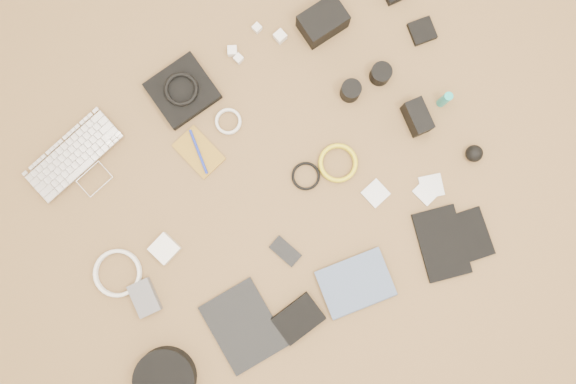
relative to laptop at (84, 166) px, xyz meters
name	(u,v)px	position (x,y,z in m)	size (l,w,h in m)	color
room_shell	(273,107)	(0.56, -0.36, 1.24)	(4.04, 4.04, 2.58)	brown
laptop	(84,166)	(0.00, 0.00, 0.00)	(0.33, 0.23, 0.03)	silver
headphone_pouch	(183,91)	(0.40, 0.08, 0.00)	(0.19, 0.18, 0.03)	black
headphones	(181,89)	(0.40, 0.08, 0.03)	(0.11, 0.11, 0.01)	black
charger_a	(239,59)	(0.62, 0.10, 0.00)	(0.03, 0.03, 0.02)	white
charger_b	(257,28)	(0.72, 0.16, 0.00)	(0.03, 0.03, 0.02)	white
charger_c	(280,36)	(0.77, 0.10, 0.00)	(0.03, 0.03, 0.03)	white
charger_d	(232,51)	(0.61, 0.13, 0.00)	(0.03, 0.03, 0.03)	white
dslr_camera	(323,22)	(0.92, 0.07, 0.03)	(0.15, 0.10, 0.08)	black
notebook_olive	(199,152)	(0.36, -0.13, -0.01)	(0.10, 0.16, 0.01)	olive
pen_blue	(198,152)	(0.36, -0.13, 0.00)	(0.01, 0.01, 0.16)	#13239E
cable_white_a	(228,122)	(0.49, -0.08, -0.01)	(0.09, 0.09, 0.01)	white
lens_a	(351,91)	(0.90, -0.17, 0.02)	(0.07, 0.07, 0.07)	black
lens_b	(381,74)	(1.01, -0.16, 0.02)	(0.07, 0.07, 0.06)	black
card_reader	(422,31)	(1.21, -0.09, 0.00)	(0.08, 0.08, 0.02)	black
power_brick	(165,248)	(0.12, -0.36, 0.00)	(0.08, 0.08, 0.03)	white
cable_white_b	(118,273)	(-0.05, -0.37, -0.01)	(0.16, 0.16, 0.01)	white
cable_black	(306,176)	(0.64, -0.36, -0.01)	(0.09, 0.09, 0.01)	black
cable_yellow	(338,163)	(0.75, -0.36, -0.01)	(0.13, 0.13, 0.01)	gold
flash	(417,117)	(1.05, -0.35, 0.03)	(0.06, 0.11, 0.08)	black
lens_cleaner	(445,100)	(1.15, -0.34, 0.04)	(0.03, 0.03, 0.10)	teal
battery_charger	(145,298)	(0.00, -0.48, 0.00)	(0.07, 0.11, 0.03)	#58585D
tablet	(243,326)	(0.24, -0.70, -0.01)	(0.20, 0.25, 0.01)	black
phone	(285,251)	(0.47, -0.55, -0.01)	(0.05, 0.10, 0.01)	black
filter_case_left	(376,193)	(0.82, -0.51, -0.01)	(0.07, 0.07, 0.01)	silver
filter_case_mid	(427,191)	(0.98, -0.58, -0.01)	(0.07, 0.07, 0.01)	silver
filter_case_right	(431,186)	(1.00, -0.57, -0.01)	(0.07, 0.07, 0.01)	silver
air_blower	(474,154)	(1.17, -0.54, 0.02)	(0.06, 0.06, 0.06)	black
headphone_case	(165,379)	(-0.05, -0.74, 0.01)	(0.20, 0.20, 0.05)	black
drive_case	(298,318)	(0.41, -0.76, 0.01)	(0.15, 0.10, 0.04)	black
paperback	(365,308)	(0.62, -0.83, 0.00)	(0.17, 0.22, 0.02)	#48597A
notebook_black_a	(442,243)	(0.94, -0.75, 0.00)	(0.14, 0.23, 0.02)	black
notebook_black_b	(472,235)	(1.04, -0.77, -0.01)	(0.11, 0.16, 0.01)	black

